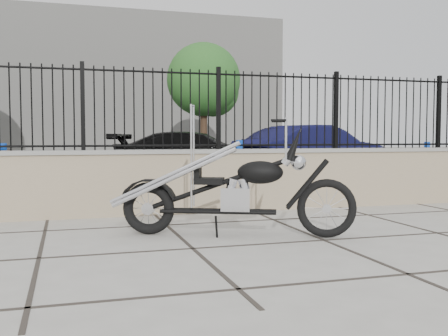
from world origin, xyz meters
TOP-DOWN VIEW (x-y plane):
  - ground_plane at (0.00, 0.00)m, footprint 90.00×90.00m
  - parking_lot at (0.00, 12.50)m, footprint 30.00×30.00m
  - retaining_wall at (0.00, 2.50)m, footprint 14.00×0.36m
  - iron_fence at (0.00, 2.50)m, footprint 14.00×0.08m
  - background_building at (0.00, 26.50)m, footprint 22.00×6.00m
  - chopper_motorcycle at (0.59, 0.54)m, footprint 2.56×1.43m
  - car_black at (2.02, 8.02)m, footprint 4.74×3.20m
  - car_blue at (5.07, 7.43)m, footprint 4.63×2.71m
  - bollard_a at (-2.34, 5.14)m, footprint 0.16×0.16m
  - bollard_b at (1.91, 4.21)m, footprint 0.15×0.15m
  - bollard_c at (6.29, 4.43)m, footprint 0.13×0.13m
  - tree_right at (4.42, 16.61)m, footprint 3.14×3.14m

SIDE VIEW (x-z plane):
  - ground_plane at x=0.00m, z-range 0.00..0.00m
  - parking_lot at x=0.00m, z-range 0.00..0.00m
  - retaining_wall at x=0.00m, z-range 0.00..0.96m
  - bollard_a at x=-2.34m, z-range 0.00..1.03m
  - bollard_c at x=6.29m, z-range 0.00..1.04m
  - bollard_b at x=1.91m, z-range 0.00..1.09m
  - car_black at x=2.02m, z-range 0.00..1.27m
  - car_blue at x=5.07m, z-range 0.00..1.44m
  - chopper_motorcycle at x=0.59m, z-range 0.00..1.55m
  - iron_fence at x=0.00m, z-range 0.96..2.16m
  - tree_right at x=4.42m, z-range 1.06..6.36m
  - background_building at x=0.00m, z-range 0.00..8.00m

